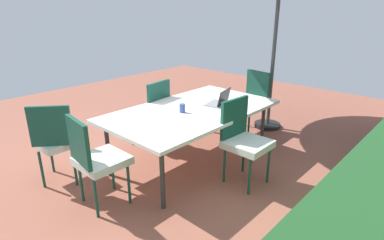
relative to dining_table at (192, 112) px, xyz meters
The scene contains 9 objects.
ground_plane 0.70m from the dining_table, ahead, with size 10.00×10.00×0.02m, color #935442.
dining_table is the anchor object (origin of this frame).
chair_west 1.44m from the dining_table, behind, with size 0.48×0.47×0.98m.
chair_north 0.77m from the dining_table, 93.13° to the left, with size 0.46×0.47×0.98m.
chair_south 0.80m from the dining_table, 89.50° to the right, with size 0.48×0.49×0.98m.
chair_east 1.36m from the dining_table, ahead, with size 0.48×0.47×0.98m.
chair_southeast 1.61m from the dining_table, 29.17° to the right, with size 0.58×0.59×0.98m.
laptop 0.41m from the dining_table, 160.19° to the left, with size 0.37×0.31×0.21m.
cup 0.20m from the dining_table, ahead, with size 0.07×0.07×0.11m, color #334C99.
Camera 1 is at (2.75, 2.53, 1.97)m, focal length 29.18 mm.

